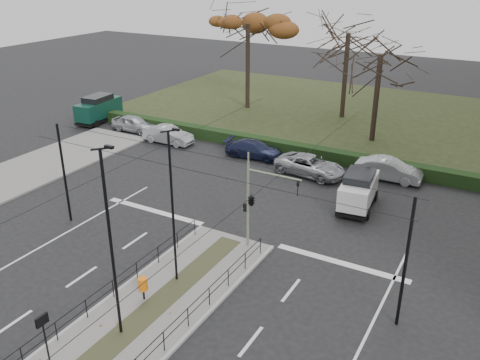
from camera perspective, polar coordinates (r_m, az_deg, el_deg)
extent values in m
plane|color=black|center=(24.97, -6.29, -11.46)|extent=(140.00, 140.00, 0.00)
cube|color=#64615F|center=(23.36, -9.93, -14.29)|extent=(4.40, 15.00, 0.14)
cube|color=#222D16|center=(53.68, 8.36, 7.88)|extent=(38.00, 26.00, 0.10)
cube|color=black|center=(41.84, 1.62, 4.28)|extent=(38.00, 1.00, 1.00)
cylinder|color=black|center=(28.45, -5.09, -5.31)|extent=(0.04, 0.04, 0.90)
cylinder|color=black|center=(26.62, 2.31, -7.40)|extent=(0.04, 0.04, 0.90)
cylinder|color=black|center=(23.90, -14.16, -10.88)|extent=(0.04, 13.20, 0.04)
cylinder|color=black|center=(21.69, -5.91, -14.17)|extent=(0.04, 13.20, 0.04)
cylinder|color=black|center=(30.74, -19.14, 0.66)|extent=(0.14, 0.14, 6.00)
cylinder|color=black|center=(21.76, 18.09, -8.94)|extent=(0.14, 0.14, 6.00)
cylinder|color=black|center=(23.05, -5.46, 1.07)|extent=(20.00, 0.02, 0.02)
cylinder|color=black|center=(24.60, -2.83, 2.62)|extent=(20.00, 0.02, 0.02)
cylinder|color=black|center=(23.18, -16.83, -0.28)|extent=(0.02, 34.00, 0.02)
cylinder|color=black|center=(19.12, -1.82, -4.42)|extent=(0.02, 34.00, 0.02)
cylinder|color=gray|center=(26.50, 0.90, -2.80)|extent=(0.15, 0.15, 4.74)
cylinder|color=gray|center=(25.07, 3.87, 0.59)|extent=(2.92, 0.09, 0.09)
imported|color=black|center=(24.79, 6.50, -0.94)|extent=(0.19, 0.20, 0.82)
imported|color=black|center=(26.26, 1.30, -2.18)|extent=(1.05, 1.82, 0.73)
cube|color=black|center=(26.65, 0.59, -3.08)|extent=(0.20, 0.15, 0.46)
sphere|color=#FF0C0C|center=(26.63, 0.42, -2.77)|extent=(0.10, 0.10, 0.10)
sphere|color=#0CE533|center=(26.74, 0.42, -3.25)|extent=(0.10, 0.10, 0.10)
cylinder|color=black|center=(23.84, -10.75, -12.46)|extent=(0.09, 0.09, 0.54)
cylinder|color=orange|center=(23.53, -10.85, -11.38)|extent=(0.43, 0.43, 0.60)
cylinder|color=black|center=(21.31, -21.00, -16.36)|extent=(0.07, 0.07, 1.98)
cube|color=black|center=(20.78, -21.36, -14.46)|extent=(0.10, 0.54, 0.41)
cube|color=silver|center=(20.81, -21.47, -14.40)|extent=(0.02, 0.47, 0.35)
cylinder|color=black|center=(20.12, -14.24, -7.41)|extent=(0.12, 0.12, 8.03)
cube|color=black|center=(18.09, -14.48, 3.62)|extent=(0.35, 0.14, 0.10)
cylinder|color=black|center=(23.16, -7.56, -3.35)|extent=(0.11, 0.11, 7.46)
cube|color=black|center=(21.47, -7.20, 5.65)|extent=(0.33, 0.13, 0.09)
imported|color=#A2A5A9|center=(46.92, -11.84, 6.21)|extent=(4.29, 1.80, 1.45)
imported|color=#A2A5A9|center=(43.30, -8.06, 5.04)|extent=(4.45, 1.64, 1.45)
imported|color=#1B213F|center=(39.73, 1.60, 3.47)|extent=(4.74, 2.25, 1.34)
imported|color=#A2A5A9|center=(36.74, 7.88, 1.62)|extent=(5.34, 2.92, 1.42)
cube|color=silver|center=(32.24, 13.17, -1.07)|extent=(2.22, 4.40, 1.37)
cube|color=black|center=(31.91, 13.30, 0.27)|extent=(1.88, 2.49, 0.64)
cube|color=black|center=(32.61, 13.03, -2.50)|extent=(2.27, 4.48, 0.18)
cylinder|color=black|center=(31.24, 14.13, -3.75)|extent=(0.29, 0.68, 0.66)
cylinder|color=black|center=(31.49, 10.96, -3.21)|extent=(0.29, 0.68, 0.66)
cylinder|color=black|center=(33.74, 14.96, -1.73)|extent=(0.29, 0.68, 0.66)
cylinder|color=black|center=(33.97, 12.02, -1.25)|extent=(0.29, 0.68, 0.66)
cube|color=#0B3126|center=(50.58, -15.57, 7.73)|extent=(2.25, 5.09, 1.52)
cube|color=black|center=(50.35, -15.69, 8.73)|extent=(1.91, 2.86, 0.71)
cube|color=black|center=(50.83, -15.46, 6.69)|extent=(2.30, 5.19, 0.18)
cylinder|color=black|center=(49.06, -15.81, 6.09)|extent=(0.28, 0.68, 0.66)
cylinder|color=black|center=(50.23, -17.44, 6.29)|extent=(0.28, 0.68, 0.66)
cylinder|color=black|center=(51.48, -13.53, 7.13)|extent=(0.28, 0.68, 0.66)
cylinder|color=black|center=(52.60, -15.13, 7.31)|extent=(0.28, 0.68, 0.66)
cylinder|color=black|center=(52.71, 0.87, 12.60)|extent=(0.44, 0.44, 8.43)
ellipsoid|color=#5B3314|center=(52.08, 0.90, 17.16)|extent=(9.21, 9.21, 5.30)
cylinder|color=black|center=(50.40, 11.71, 11.36)|extent=(0.44, 0.44, 7.97)
cylinder|color=black|center=(44.04, 15.04, 8.82)|extent=(0.44, 0.44, 7.20)
imported|color=#A2A5A9|center=(37.08, 16.37, 1.14)|extent=(4.63, 1.70, 1.51)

